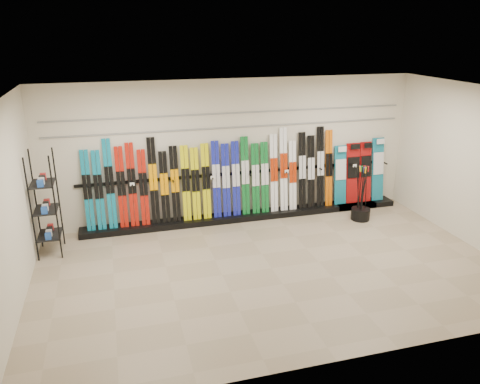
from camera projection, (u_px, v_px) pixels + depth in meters
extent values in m
plane|color=gray|center=(272.00, 268.00, 8.15)|extent=(8.00, 8.00, 0.00)
plane|color=beige|center=(234.00, 150.00, 9.92)|extent=(8.00, 0.00, 8.00)
plane|color=beige|center=(8.00, 211.00, 6.64)|extent=(0.00, 5.00, 5.00)
plane|color=beige|center=(477.00, 168.00, 8.66)|extent=(0.00, 5.00, 5.00)
plane|color=silver|center=(276.00, 94.00, 7.15)|extent=(8.00, 8.00, 0.00)
cube|color=black|center=(247.00, 216.00, 10.26)|extent=(8.00, 0.40, 0.12)
cube|color=#0E7694|center=(88.00, 191.00, 9.19)|extent=(0.17, 0.22, 1.62)
cube|color=#0E7694|center=(99.00, 190.00, 9.25)|extent=(0.17, 0.22, 1.60)
cube|color=#0E7694|center=(110.00, 184.00, 9.28)|extent=(0.17, 0.25, 1.81)
cube|color=#B2160B|center=(121.00, 187.00, 9.36)|extent=(0.17, 0.23, 1.64)
cube|color=#B2160B|center=(132.00, 185.00, 9.40)|extent=(0.17, 0.23, 1.70)
cube|color=#B2160B|center=(143.00, 188.00, 9.47)|extent=(0.17, 0.22, 1.55)
cube|color=black|center=(153.00, 181.00, 9.50)|extent=(0.17, 0.24, 1.78)
cube|color=black|center=(164.00, 188.00, 9.59)|extent=(0.17, 0.21, 1.49)
cube|color=black|center=(175.00, 184.00, 9.63)|extent=(0.17, 0.22, 1.59)
cube|color=yellow|center=(186.00, 184.00, 9.69)|extent=(0.17, 0.22, 1.58)
cube|color=yellow|center=(196.00, 184.00, 9.75)|extent=(0.17, 0.21, 1.52)
cube|color=yellow|center=(206.00, 181.00, 9.80)|extent=(0.17, 0.22, 1.59)
cube|color=#1820A5|center=(216.00, 180.00, 9.85)|extent=(0.17, 0.23, 1.63)
cube|color=#1820A5|center=(226.00, 180.00, 9.91)|extent=(0.17, 0.22, 1.56)
cube|color=#1820A5|center=(236.00, 179.00, 9.96)|extent=(0.17, 0.22, 1.60)
cube|color=#0F6C28|center=(245.00, 176.00, 10.00)|extent=(0.17, 0.23, 1.68)
cube|color=#0F6C28|center=(255.00, 179.00, 10.08)|extent=(0.17, 0.21, 1.53)
cube|color=#0F6C28|center=(265.00, 178.00, 10.13)|extent=(0.17, 0.21, 1.54)
cube|color=white|center=(274.00, 173.00, 10.17)|extent=(0.17, 0.23, 1.69)
cube|color=white|center=(284.00, 170.00, 10.21)|extent=(0.17, 0.25, 1.82)
cube|color=white|center=(293.00, 176.00, 10.30)|extent=(0.17, 0.21, 1.53)
cube|color=black|center=(302.00, 171.00, 10.33)|extent=(0.17, 0.23, 1.70)
cube|color=black|center=(311.00, 172.00, 10.40)|extent=(0.17, 0.22, 1.62)
cube|color=black|center=(320.00, 167.00, 10.43)|extent=(0.17, 0.25, 1.80)
cube|color=#DB6007|center=(329.00, 168.00, 10.50)|extent=(0.17, 0.24, 1.71)
cube|color=#14728C|center=(340.00, 175.00, 10.64)|extent=(0.29, 0.21, 1.34)
cube|color=#990C0C|center=(353.00, 173.00, 10.71)|extent=(0.33, 0.22, 1.38)
cube|color=#990C0C|center=(365.00, 172.00, 10.79)|extent=(0.28, 0.22, 1.39)
cube|color=#14728C|center=(378.00, 169.00, 10.87)|extent=(0.29, 0.23, 1.46)
cube|color=black|center=(45.00, 204.00, 8.43)|extent=(0.40, 0.60, 1.92)
cylinder|color=black|center=(360.00, 214.00, 10.19)|extent=(0.40, 0.40, 0.25)
cylinder|color=black|center=(362.00, 192.00, 10.09)|extent=(0.06, 0.07, 1.18)
cylinder|color=black|center=(363.00, 194.00, 9.97)|extent=(0.10, 0.14, 1.17)
cylinder|color=black|center=(362.00, 194.00, 9.99)|extent=(0.08, 0.12, 1.18)
cylinder|color=black|center=(360.00, 192.00, 10.08)|extent=(0.05, 0.13, 1.18)
cylinder|color=black|center=(363.00, 192.00, 10.08)|extent=(0.13, 0.09, 1.18)
cylinder|color=black|center=(358.00, 193.00, 10.05)|extent=(0.11, 0.14, 1.17)
cylinder|color=black|center=(358.00, 192.00, 10.08)|extent=(0.10, 0.02, 1.18)
cylinder|color=black|center=(363.00, 193.00, 10.00)|extent=(0.12, 0.04, 1.18)
cylinder|color=black|center=(366.00, 193.00, 10.06)|extent=(0.14, 0.09, 1.17)
cube|color=gray|center=(235.00, 127.00, 9.74)|extent=(7.60, 0.02, 0.03)
cube|color=gray|center=(235.00, 113.00, 9.64)|extent=(7.60, 0.02, 0.03)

